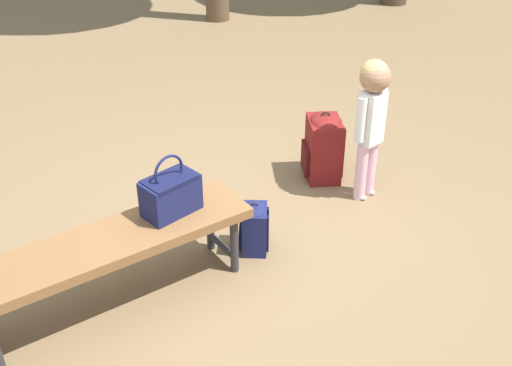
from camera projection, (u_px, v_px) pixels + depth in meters
ground_plane at (238, 244)px, 4.02m from camera, size 40.00×40.00×0.00m
park_bench at (111, 247)px, 3.34m from camera, size 1.62×0.51×0.45m
handbag at (171, 193)px, 3.47m from camera, size 0.34×0.21×0.37m
child_standing at (372, 108)px, 4.17m from camera, size 0.28×0.21×1.03m
backpack_large at (323, 145)px, 4.62m from camera, size 0.38×0.40×0.54m
backpack_small at (254, 226)px, 3.89m from camera, size 0.25×0.26×0.35m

